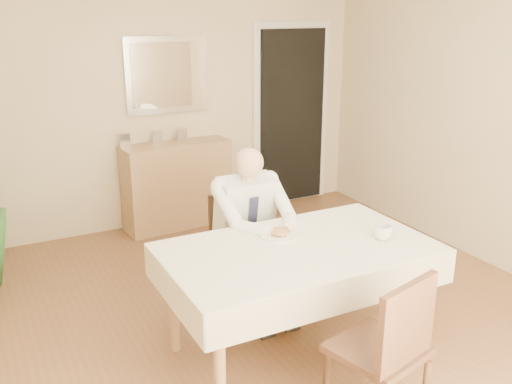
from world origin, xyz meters
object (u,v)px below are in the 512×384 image
coffee_mug (383,233)px  sideboard (177,185)px  chair_far (239,241)px  chair_near (389,345)px  dining_table (298,259)px  seated_man (255,225)px

coffee_mug → sideboard: size_ratio=0.11×
chair_far → coffee_mug: coffee_mug is taller
chair_near → coffee_mug: (0.53, 0.72, 0.27)m
dining_table → seated_man: (-0.00, 0.59, 0.02)m
chair_far → coffee_mug: (0.55, -1.03, 0.34)m
sideboard → chair_far: bearing=-97.7°
dining_table → sideboard: 2.56m
seated_man → sideboard: size_ratio=1.13×
chair_far → chair_near: chair_near is taller
sideboard → seated_man: bearing=-97.2°
dining_table → chair_far: size_ratio=2.07×
dining_table → sideboard: bearing=87.8°
seated_man → sideboard: (0.10, 1.95, -0.25)m
dining_table → coffee_mug: (0.55, -0.15, 0.13)m
dining_table → coffee_mug: coffee_mug is taller
chair_near → sideboard: (0.08, 3.42, -0.09)m
dining_table → chair_near: 0.88m
coffee_mug → chair_far: bearing=118.1°
chair_near → seated_man: (-0.02, 1.47, 0.16)m
chair_near → dining_table: bearing=76.8°
chair_near → coffee_mug: chair_near is taller
coffee_mug → sideboard: 2.76m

